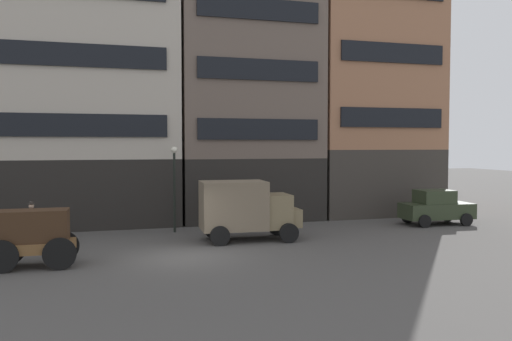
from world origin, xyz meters
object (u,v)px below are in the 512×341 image
(delivery_truck_far, at_px, (246,208))
(sedan_dark, at_px, (436,207))
(streetlamp_curbside, at_px, (174,177))
(cargo_wagon, at_px, (32,234))
(pedestrian_officer, at_px, (32,221))

(delivery_truck_far, bearing_deg, sedan_dark, 8.72)
(streetlamp_curbside, bearing_deg, cargo_wagon, -133.71)
(sedan_dark, distance_m, pedestrian_officer, 19.78)
(cargo_wagon, height_order, delivery_truck_far, delivery_truck_far)
(streetlamp_curbside, bearing_deg, pedestrian_officer, -169.13)
(cargo_wagon, height_order, streetlamp_curbside, streetlamp_curbside)
(sedan_dark, bearing_deg, delivery_truck_far, -171.28)
(cargo_wagon, relative_size, streetlamp_curbside, 0.71)
(delivery_truck_far, height_order, streetlamp_curbside, streetlamp_curbside)
(sedan_dark, distance_m, streetlamp_curbside, 13.74)
(sedan_dark, xyz_separation_m, pedestrian_officer, (-19.78, 0.25, 0.07))
(cargo_wagon, distance_m, delivery_truck_far, 8.86)
(cargo_wagon, distance_m, streetlamp_curbside, 8.34)
(pedestrian_officer, xyz_separation_m, streetlamp_curbside, (6.23, 1.20, 1.69))
(delivery_truck_far, bearing_deg, streetlamp_curbside, 131.30)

